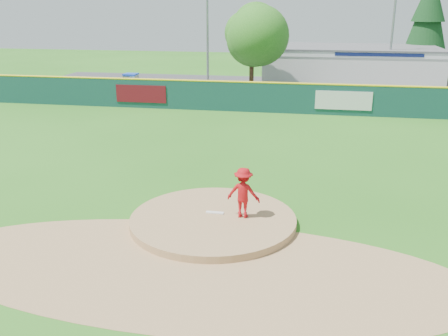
% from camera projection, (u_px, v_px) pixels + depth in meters
% --- Properties ---
extents(ground, '(120.00, 120.00, 0.00)m').
position_uv_depth(ground, '(213.00, 224.00, 16.59)').
color(ground, '#286B19').
rests_on(ground, ground).
extents(pitchers_mound, '(5.50, 5.50, 0.50)m').
position_uv_depth(pitchers_mound, '(213.00, 224.00, 16.59)').
color(pitchers_mound, '#9E774C').
rests_on(pitchers_mound, ground).
extents(pitching_rubber, '(0.60, 0.15, 0.04)m').
position_uv_depth(pitching_rubber, '(215.00, 213.00, 16.79)').
color(pitching_rubber, white).
rests_on(pitching_rubber, pitchers_mound).
extents(infield_dirt_arc, '(15.40, 15.40, 0.01)m').
position_uv_depth(infield_dirt_arc, '(191.00, 268.00, 13.79)').
color(infield_dirt_arc, '#9E774C').
rests_on(infield_dirt_arc, ground).
extents(parking_lot, '(44.00, 16.00, 0.02)m').
position_uv_depth(parking_lot, '(278.00, 90.00, 41.80)').
color(parking_lot, '#38383A').
rests_on(parking_lot, ground).
extents(pitcher, '(1.15, 0.74, 1.69)m').
position_uv_depth(pitcher, '(243.00, 193.00, 16.26)').
color(pitcher, '#AC0E13').
rests_on(pitcher, pitchers_mound).
extents(van, '(5.29, 3.39, 1.36)m').
position_uv_depth(van, '(224.00, 90.00, 37.90)').
color(van, white).
rests_on(van, parking_lot).
extents(pool_building_grp, '(15.20, 8.20, 3.31)m').
position_uv_depth(pool_building_grp, '(350.00, 65.00, 44.91)').
color(pool_building_grp, silver).
rests_on(pool_building_grp, ground).
extents(fence_banners, '(17.31, 0.04, 1.20)m').
position_uv_depth(fence_banners, '(239.00, 97.00, 33.34)').
color(fence_banners, maroon).
rests_on(fence_banners, ground).
extents(playground_slide, '(1.05, 2.95, 1.63)m').
position_uv_depth(playground_slide, '(131.00, 84.00, 40.03)').
color(playground_slide, blue).
rests_on(playground_slide, ground).
extents(outfield_fence, '(40.00, 0.14, 2.07)m').
position_uv_depth(outfield_fence, '(268.00, 96.00, 33.05)').
color(outfield_fence, '#123D38').
rests_on(outfield_fence, ground).
extents(deciduous_tree, '(5.60, 5.60, 7.36)m').
position_uv_depth(deciduous_tree, '(252.00, 36.00, 38.84)').
color(deciduous_tree, '#382314').
rests_on(deciduous_tree, ground).
extents(conifer_tree, '(4.40, 4.40, 9.50)m').
position_uv_depth(conifer_tree, '(428.00, 19.00, 46.23)').
color(conifer_tree, '#382314').
rests_on(conifer_tree, ground).
extents(light_pole_left, '(1.75, 0.25, 11.00)m').
position_uv_depth(light_pole_left, '(207.00, 15.00, 40.93)').
color(light_pole_left, gray).
rests_on(light_pole_left, ground).
extents(light_pole_right, '(1.75, 0.25, 10.00)m').
position_uv_depth(light_pole_right, '(393.00, 22.00, 40.38)').
color(light_pole_right, gray).
rests_on(light_pole_right, ground).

